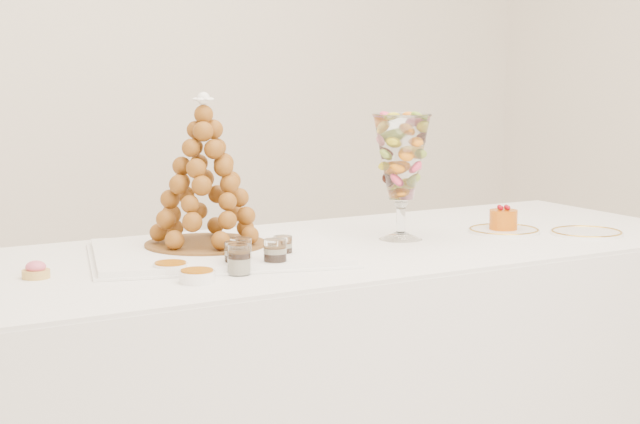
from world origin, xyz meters
TOP-DOWN VIEW (x-y plane):
  - buffet_table at (0.10, 0.30)m, footprint 2.25×0.99m
  - lace_tray at (-0.27, 0.34)m, footprint 0.75×0.66m
  - macaron_vase at (0.30, 0.30)m, footprint 0.16×0.16m
  - cake_plate at (0.63, 0.22)m, footprint 0.21×0.21m
  - spare_plate at (0.81, 0.06)m, footprint 0.21×0.21m
  - pink_tart at (-0.76, 0.34)m, footprint 0.07×0.07m
  - verrine_a at (-0.31, 0.16)m, footprint 0.06×0.06m
  - verrine_b at (-0.28, 0.19)m, footprint 0.06×0.06m
  - verrine_c at (-0.15, 0.20)m, footprint 0.06×0.06m
  - verrine_d at (-0.33, 0.11)m, footprint 0.07×0.07m
  - verrine_e at (-0.23, 0.11)m, footprint 0.06×0.06m
  - ramekin_back at (-0.47, 0.20)m, footprint 0.09×0.09m
  - ramekin_front at (-0.46, 0.08)m, footprint 0.09×0.09m
  - croquembouche at (-0.27, 0.41)m, footprint 0.33×0.33m
  - mousse_cake at (0.63, 0.22)m, footprint 0.08×0.08m

SIDE VIEW (x-z plane):
  - buffet_table at x=0.10m, z-range 0.00..0.84m
  - spare_plate at x=0.81m, z-range 0.84..0.85m
  - cake_plate at x=0.63m, z-range 0.84..0.85m
  - lace_tray at x=-0.27m, z-range 0.84..0.86m
  - ramekin_front at x=-0.46m, z-range 0.84..0.87m
  - ramekin_back at x=-0.47m, z-range 0.84..0.87m
  - pink_tart at x=-0.76m, z-range 0.84..0.88m
  - verrine_c at x=-0.15m, z-range 0.84..0.91m
  - verrine_a at x=-0.31m, z-range 0.84..0.91m
  - verrine_b at x=-0.28m, z-range 0.84..0.91m
  - verrine_d at x=-0.33m, z-range 0.84..0.92m
  - verrine_e at x=-0.23m, z-range 0.84..0.92m
  - mousse_cake at x=0.63m, z-range 0.84..0.92m
  - croquembouche at x=-0.27m, z-range 0.86..1.26m
  - macaron_vase at x=0.30m, z-range 0.90..1.25m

